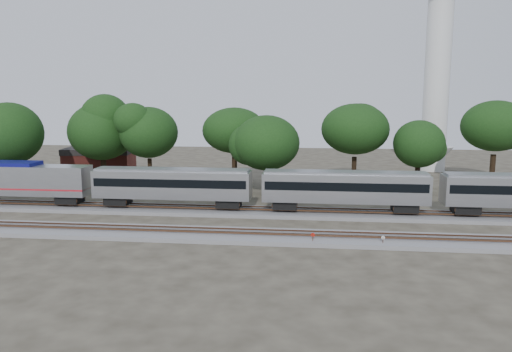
{
  "coord_description": "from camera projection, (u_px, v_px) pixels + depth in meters",
  "views": [
    {
      "loc": [
        4.26,
        -49.67,
        13.44
      ],
      "look_at": [
        -1.88,
        5.0,
        4.55
      ],
      "focal_mm": 35.0,
      "sensor_mm": 36.0,
      "label": 1
    }
  ],
  "objects": [
    {
      "name": "tree_2",
      "position": [
        149.0,
        133.0,
        71.61
      ],
      "size": [
        8.33,
        8.33,
        11.74
      ],
      "color": "black",
      "rests_on": "ground"
    },
    {
      "name": "tree_0",
      "position": [
        9.0,
        134.0,
        68.18
      ],
      "size": [
        8.45,
        8.45,
        11.92
      ],
      "color": "black",
      "rests_on": "ground"
    },
    {
      "name": "tree_1",
      "position": [
        102.0,
        132.0,
        73.35
      ],
      "size": [
        8.36,
        8.36,
        11.79
      ],
      "color": "black",
      "rests_on": "ground"
    },
    {
      "name": "switch_stand_white",
      "position": [
        383.0,
        240.0,
        44.6
      ],
      "size": [
        0.32,
        0.16,
        1.05
      ],
      "rotation": [
        0.0,
        0.0,
        -0.41
      ],
      "color": "#512D19",
      "rests_on": "ground"
    },
    {
      "name": "track_far",
      "position": [
        273.0,
        212.0,
        57.19
      ],
      "size": [
        160.0,
        5.0,
        0.73
      ],
      "color": "slate",
      "rests_on": "ground"
    },
    {
      "name": "ground",
      "position": [
        269.0,
        228.0,
        51.34
      ],
      "size": [
        160.0,
        160.0,
        0.0
      ],
      "primitive_type": "plane",
      "color": "#383328",
      "rests_on": "ground"
    },
    {
      "name": "tree_4",
      "position": [
        266.0,
        143.0,
        66.77
      ],
      "size": [
        7.3,
        7.3,
        10.3
      ],
      "color": "black",
      "rests_on": "ground"
    },
    {
      "name": "tree_3",
      "position": [
        234.0,
        131.0,
        72.99
      ],
      "size": [
        8.53,
        8.53,
        12.03
      ],
      "color": "black",
      "rests_on": "ground"
    },
    {
      "name": "switch_lever",
      "position": [
        324.0,
        243.0,
        45.33
      ],
      "size": [
        0.52,
        0.34,
        0.3
      ],
      "primitive_type": "cube",
      "rotation": [
        0.0,
        0.0,
        -0.08
      ],
      "color": "#512D19",
      "rests_on": "ground"
    },
    {
      "name": "tree_6",
      "position": [
        419.0,
        144.0,
        68.34
      ],
      "size": [
        7.0,
        7.0,
        9.87
      ],
      "color": "black",
      "rests_on": "ground"
    },
    {
      "name": "tree_7",
      "position": [
        496.0,
        126.0,
        72.39
      ],
      "size": [
        9.22,
        9.22,
        13.0
      ],
      "color": "black",
      "rests_on": "ground"
    },
    {
      "name": "switch_stand_red",
      "position": [
        313.0,
        237.0,
        45.22
      ],
      "size": [
        0.36,
        0.08,
        1.14
      ],
      "rotation": [
        0.0,
        0.0,
        -0.12
      ],
      "color": "#512D19",
      "rests_on": "ground"
    },
    {
      "name": "tree_5",
      "position": [
        355.0,
        129.0,
        71.33
      ],
      "size": [
        8.84,
        8.84,
        12.47
      ],
      "color": "black",
      "rests_on": "ground"
    },
    {
      "name": "brick_building",
      "position": [
        100.0,
        163.0,
        81.74
      ],
      "size": [
        11.55,
        8.95,
        5.07
      ],
      "rotation": [
        0.0,
        0.0,
        0.15
      ],
      "color": "maroon",
      "rests_on": "ground"
    },
    {
      "name": "track_near",
      "position": [
        265.0,
        236.0,
        47.38
      ],
      "size": [
        160.0,
        5.0,
        0.73
      ],
      "color": "slate",
      "rests_on": "ground"
    }
  ]
}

